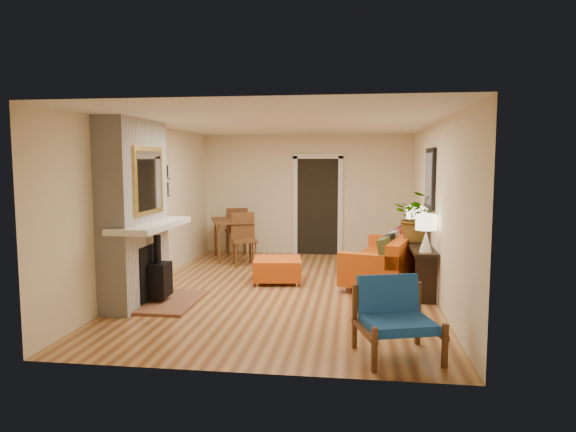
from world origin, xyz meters
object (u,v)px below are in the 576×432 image
at_px(dining_table, 236,227).
at_px(lamp_near, 426,229).
at_px(ottoman, 277,268).
at_px(blue_chair, 394,313).
at_px(console_table, 419,254).
at_px(lamp_far, 415,218).
at_px(houseplant, 418,217).
at_px(sofa, 388,259).

bearing_deg(dining_table, lamp_near, -39.43).
bearing_deg(ottoman, blue_chair, -60.80).
height_order(ottoman, console_table, console_table).
height_order(lamp_far, houseplant, houseplant).
height_order(dining_table, houseplant, houseplant).
bearing_deg(lamp_near, console_table, 90.00).
relative_size(sofa, ottoman, 2.67).
bearing_deg(houseplant, dining_table, 151.12).
distance_m(blue_chair, lamp_far, 3.67).
bearing_deg(lamp_far, dining_table, 158.14).
distance_m(lamp_near, lamp_far, 1.45).
distance_m(sofa, houseplant, 0.92).
bearing_deg(console_table, lamp_near, -90.00).
relative_size(ottoman, houseplant, 1.08).
bearing_deg(ottoman, lamp_far, 12.73).
relative_size(dining_table, lamp_near, 3.57).
xyz_separation_m(dining_table, lamp_far, (3.45, -1.39, 0.39)).
xyz_separation_m(blue_chair, lamp_far, (0.59, 3.57, 0.63)).
xyz_separation_m(blue_chair, lamp_near, (0.59, 2.12, 0.63)).
height_order(dining_table, console_table, dining_table).
bearing_deg(blue_chair, houseplant, 79.34).
relative_size(console_table, houseplant, 2.25).
bearing_deg(houseplant, blue_chair, -100.66).
relative_size(ottoman, console_table, 0.48).
bearing_deg(sofa, blue_chair, -92.25).
xyz_separation_m(ottoman, console_table, (2.29, -0.23, 0.35)).
height_order(console_table, lamp_far, lamp_far).
bearing_deg(console_table, sofa, 131.50).
distance_m(ottoman, blue_chair, 3.50).
bearing_deg(sofa, houseplant, -32.40).
xyz_separation_m(sofa, blue_chair, (-0.13, -3.34, 0.05)).
bearing_deg(ottoman, houseplant, 0.11).
bearing_deg(sofa, lamp_near, -69.60).
height_order(lamp_near, houseplant, houseplant).
xyz_separation_m(lamp_far, houseplant, (-0.01, -0.51, 0.07)).
bearing_deg(houseplant, console_table, -87.53).
xyz_separation_m(lamp_near, lamp_far, (0.00, 1.45, 0.00)).
height_order(sofa, console_table, sofa).
relative_size(console_table, lamp_near, 3.43).
bearing_deg(console_table, blue_chair, -101.70).
height_order(ottoman, lamp_far, lamp_far).
bearing_deg(console_table, ottoman, 174.34).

